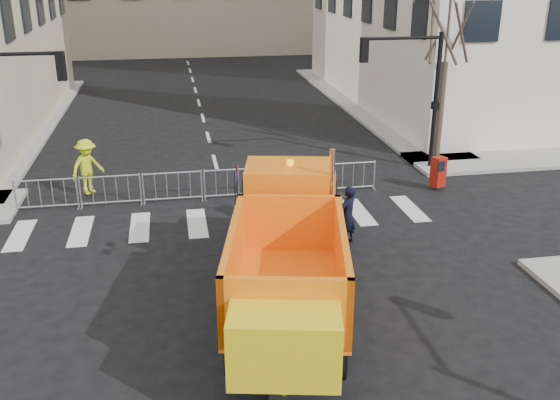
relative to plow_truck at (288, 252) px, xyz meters
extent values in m
plane|color=black|center=(-0.73, 0.46, -1.64)|extent=(120.00, 120.00, 0.00)
cube|color=gray|center=(-0.73, 8.96, -1.57)|extent=(64.00, 5.00, 0.15)
cylinder|color=black|center=(7.77, 9.96, 1.06)|extent=(0.18, 0.18, 5.40)
cube|color=black|center=(0.04, 0.22, -0.72)|extent=(3.63, 7.31, 0.44)
cylinder|color=black|center=(-0.43, 2.90, -1.11)|extent=(0.55, 1.12, 1.07)
cylinder|color=black|center=(1.56, 2.48, -1.11)|extent=(0.55, 1.12, 1.07)
cylinder|color=black|center=(-1.22, -0.81, -1.11)|extent=(0.55, 1.12, 1.07)
cylinder|color=black|center=(0.78, -1.23, -1.11)|extent=(0.55, 1.12, 1.07)
cylinder|color=black|center=(-1.48, -2.05, -1.11)|extent=(0.55, 1.12, 1.07)
cylinder|color=black|center=(0.52, -2.47, -1.11)|extent=(0.55, 1.12, 1.07)
cube|color=orange|center=(0.69, 3.26, -0.04)|extent=(2.32, 1.94, 0.97)
cube|color=orange|center=(0.43, 2.02, 0.55)|extent=(2.51, 1.98, 1.75)
cylinder|color=silver|center=(1.27, 1.10, 0.89)|extent=(0.14, 0.14, 2.33)
cube|color=orange|center=(-0.24, -1.12, 0.30)|extent=(3.26, 4.69, 1.60)
cube|color=yellow|center=(-0.78, -3.68, 0.01)|extent=(2.10, 1.35, 1.26)
cube|color=brown|center=(1.03, 4.88, -1.01)|extent=(3.16, 1.19, 1.09)
imported|color=black|center=(2.47, 3.64, -0.74)|extent=(0.78, 0.74, 1.79)
imported|color=black|center=(0.75, 5.21, -0.73)|extent=(1.03, 0.90, 1.82)
imported|color=black|center=(1.04, 5.41, -0.73)|extent=(1.07, 1.07, 1.82)
imported|color=#CDDF1A|center=(-5.45, 9.05, -0.51)|extent=(1.44, 1.39, 1.97)
cube|color=maroon|center=(7.03, 7.57, -0.94)|extent=(0.57, 0.55, 1.10)
camera|label=1|loc=(-2.46, -12.65, 6.19)|focal=40.00mm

